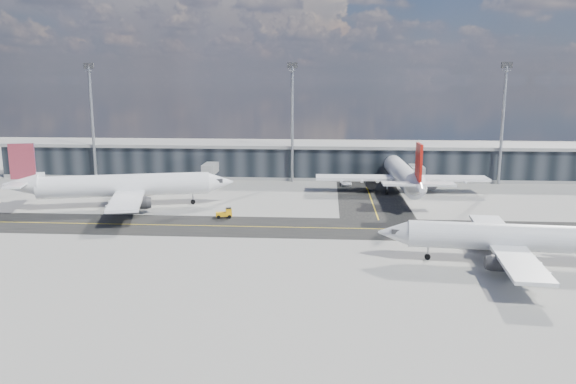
{
  "coord_description": "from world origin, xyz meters",
  "views": [
    {
      "loc": [
        8.58,
        -88.76,
        24.71
      ],
      "look_at": [
        1.64,
        9.84,
        5.0
      ],
      "focal_mm": 35.0,
      "sensor_mm": 36.0,
      "label": 1
    }
  ],
  "objects_px": {
    "baggage_tug": "(225,213)",
    "service_van": "(347,182)",
    "airliner_redtail": "(403,175)",
    "airliner_near": "(517,238)",
    "airliner_af": "(122,186)"
  },
  "relations": [
    {
      "from": "airliner_redtail",
      "to": "service_van",
      "type": "bearing_deg",
      "value": 138.65
    },
    {
      "from": "airliner_af",
      "to": "airliner_near",
      "type": "bearing_deg",
      "value": 50.7
    },
    {
      "from": "airliner_af",
      "to": "baggage_tug",
      "type": "height_order",
      "value": "airliner_af"
    },
    {
      "from": "airliner_redtail",
      "to": "baggage_tug",
      "type": "xyz_separation_m",
      "value": [
        -34.98,
        -24.23,
        -3.47
      ]
    },
    {
      "from": "airliner_near",
      "to": "baggage_tug",
      "type": "height_order",
      "value": "airliner_near"
    },
    {
      "from": "airliner_redtail",
      "to": "airliner_near",
      "type": "relative_size",
      "value": 1.2
    },
    {
      "from": "airliner_redtail",
      "to": "baggage_tug",
      "type": "distance_m",
      "value": 42.7
    },
    {
      "from": "baggage_tug",
      "to": "service_van",
      "type": "bearing_deg",
      "value": 134.27
    },
    {
      "from": "airliner_near",
      "to": "baggage_tug",
      "type": "xyz_separation_m",
      "value": [
        -44.33,
        23.05,
        -2.74
      ]
    },
    {
      "from": "airliner_af",
      "to": "service_van",
      "type": "relative_size",
      "value": 8.35
    },
    {
      "from": "airliner_af",
      "to": "airliner_redtail",
      "type": "bearing_deg",
      "value": 91.77
    },
    {
      "from": "airliner_near",
      "to": "service_van",
      "type": "bearing_deg",
      "value": 25.22
    },
    {
      "from": "service_van",
      "to": "baggage_tug",
      "type": "bearing_deg",
      "value": -122.32
    },
    {
      "from": "airliner_near",
      "to": "service_van",
      "type": "xyz_separation_m",
      "value": [
        -21.21,
        57.25,
        -2.93
      ]
    },
    {
      "from": "airliner_af",
      "to": "airliner_redtail",
      "type": "height_order",
      "value": "airliner_redtail"
    }
  ]
}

